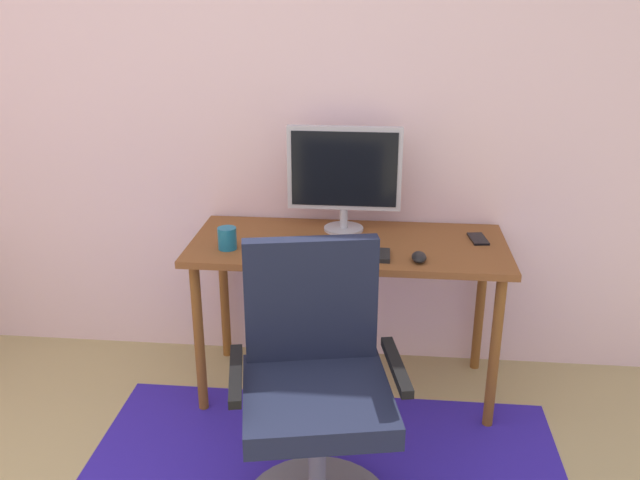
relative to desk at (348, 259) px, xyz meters
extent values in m
cube|color=silver|center=(-0.47, 0.37, 0.65)|extent=(6.00, 0.10, 2.60)
cube|color=brown|center=(0.00, 0.00, 0.07)|extent=(1.37, 0.59, 0.03)
cylinder|color=brown|center=(-0.63, -0.24, -0.30)|extent=(0.04, 0.04, 0.70)
cylinder|color=brown|center=(0.63, -0.24, -0.30)|extent=(0.04, 0.04, 0.70)
cylinder|color=brown|center=(-0.63, 0.24, -0.30)|extent=(0.04, 0.04, 0.70)
cylinder|color=brown|center=(0.63, 0.24, -0.30)|extent=(0.04, 0.04, 0.70)
cylinder|color=#B2B2B7|center=(-0.03, 0.16, 0.09)|extent=(0.18, 0.18, 0.01)
cylinder|color=#B2B2B7|center=(-0.03, 0.16, 0.14)|extent=(0.04, 0.04, 0.09)
cube|color=#B7B7BC|center=(-0.03, 0.16, 0.37)|extent=(0.51, 0.04, 0.38)
cube|color=black|center=(-0.03, 0.14, 0.37)|extent=(0.47, 0.00, 0.34)
cube|color=black|center=(-0.03, -0.16, 0.09)|extent=(0.43, 0.13, 0.02)
ellipsoid|color=black|center=(0.30, -0.19, 0.10)|extent=(0.06, 0.10, 0.03)
cylinder|color=#196686|center=(-0.51, -0.13, 0.13)|extent=(0.08, 0.08, 0.09)
cube|color=black|center=(0.57, 0.08, 0.09)|extent=(0.09, 0.15, 0.01)
cylinder|color=slate|center=(-0.05, -0.84, -0.40)|extent=(0.06, 0.06, 0.40)
cube|color=#191E33|center=(-0.05, -0.84, -0.16)|extent=(0.57, 0.57, 0.08)
cube|color=#191E33|center=(-0.09, -0.64, 0.11)|extent=(0.47, 0.15, 0.45)
cube|color=black|center=(-0.31, -0.90, -0.05)|extent=(0.11, 0.34, 0.03)
cube|color=black|center=(0.21, -0.79, -0.05)|extent=(0.11, 0.34, 0.03)
camera|label=1|loc=(0.14, -2.72, 1.12)|focal=37.53mm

